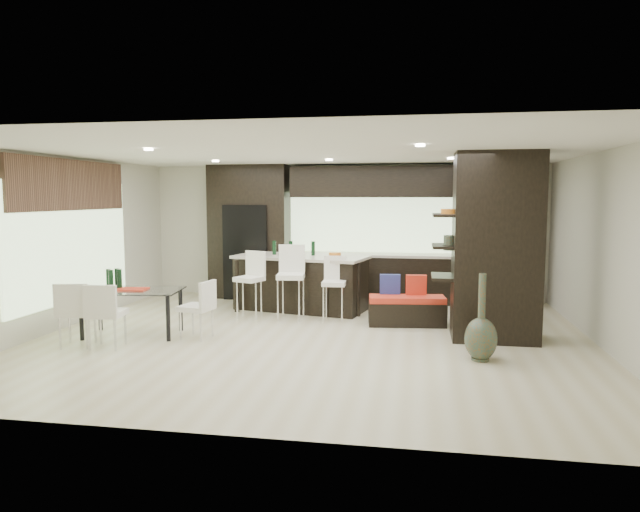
% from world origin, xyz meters
% --- Properties ---
extents(ground, '(8.00, 8.00, 0.00)m').
position_xyz_m(ground, '(0.00, 0.00, 0.00)').
color(ground, beige).
rests_on(ground, ground).
extents(back_wall, '(8.00, 0.02, 2.70)m').
position_xyz_m(back_wall, '(0.00, 3.50, 1.35)').
color(back_wall, beige).
rests_on(back_wall, ground).
extents(left_wall, '(0.02, 7.00, 2.70)m').
position_xyz_m(left_wall, '(-4.00, 0.00, 1.35)').
color(left_wall, beige).
rests_on(left_wall, ground).
extents(right_wall, '(0.02, 7.00, 2.70)m').
position_xyz_m(right_wall, '(4.00, 0.00, 1.35)').
color(right_wall, beige).
rests_on(right_wall, ground).
extents(ceiling, '(8.00, 7.00, 0.02)m').
position_xyz_m(ceiling, '(0.00, 0.00, 2.70)').
color(ceiling, white).
rests_on(ceiling, ground).
extents(window_left, '(0.04, 3.20, 1.90)m').
position_xyz_m(window_left, '(-3.96, 0.20, 1.35)').
color(window_left, '#B2D199').
rests_on(window_left, left_wall).
extents(window_back, '(3.40, 0.04, 1.20)m').
position_xyz_m(window_back, '(0.60, 3.46, 1.55)').
color(window_back, '#B2D199').
rests_on(window_back, back_wall).
extents(stone_accent, '(0.08, 3.00, 0.80)m').
position_xyz_m(stone_accent, '(-3.93, 0.20, 2.25)').
color(stone_accent, brown).
rests_on(stone_accent, left_wall).
extents(ceiling_spots, '(4.00, 3.00, 0.02)m').
position_xyz_m(ceiling_spots, '(0.00, 0.25, 2.68)').
color(ceiling_spots, white).
rests_on(ceiling_spots, ceiling).
extents(back_cabinetry, '(6.80, 0.68, 2.70)m').
position_xyz_m(back_cabinetry, '(0.50, 3.17, 1.35)').
color(back_cabinetry, black).
rests_on(back_cabinetry, ground).
extents(refrigerator, '(0.90, 0.68, 1.90)m').
position_xyz_m(refrigerator, '(-1.90, 3.12, 0.95)').
color(refrigerator, black).
rests_on(refrigerator, ground).
extents(partition_column, '(1.20, 0.80, 2.70)m').
position_xyz_m(partition_column, '(2.60, 0.40, 1.35)').
color(partition_column, black).
rests_on(partition_column, ground).
extents(kitchen_island, '(2.55, 1.50, 1.00)m').
position_xyz_m(kitchen_island, '(-0.61, 2.06, 0.50)').
color(kitchen_island, black).
rests_on(kitchen_island, ground).
extents(stool_left, '(0.52, 0.52, 0.91)m').
position_xyz_m(stool_left, '(-1.34, 1.24, 0.46)').
color(stool_left, white).
rests_on(stool_left, ground).
extents(stool_mid, '(0.49, 0.49, 1.01)m').
position_xyz_m(stool_mid, '(-0.61, 1.22, 0.51)').
color(stool_mid, white).
rests_on(stool_mid, ground).
extents(stool_right, '(0.39, 0.39, 0.86)m').
position_xyz_m(stool_right, '(0.13, 1.25, 0.43)').
color(stool_right, white).
rests_on(stool_right, ground).
extents(bench, '(1.27, 0.61, 0.47)m').
position_xyz_m(bench, '(1.34, 1.10, 0.24)').
color(bench, black).
rests_on(bench, ground).
extents(floor_vase, '(0.51, 0.51, 1.11)m').
position_xyz_m(floor_vase, '(2.30, -0.76, 0.56)').
color(floor_vase, '#3D4531').
rests_on(floor_vase, ground).
extents(dining_table, '(1.52, 0.98, 0.69)m').
position_xyz_m(dining_table, '(-2.68, -0.29, 0.34)').
color(dining_table, white).
rests_on(dining_table, ground).
extents(chair_near, '(0.50, 0.50, 0.83)m').
position_xyz_m(chair_near, '(-2.68, -1.00, 0.42)').
color(chair_near, white).
rests_on(chair_near, ground).
extents(chair_far, '(0.55, 0.55, 0.84)m').
position_xyz_m(chair_far, '(-3.13, -1.00, 0.42)').
color(chair_far, white).
rests_on(chair_far, ground).
extents(chair_end, '(0.49, 0.49, 0.79)m').
position_xyz_m(chair_end, '(-1.68, -0.29, 0.39)').
color(chair_end, white).
rests_on(chair_end, ground).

